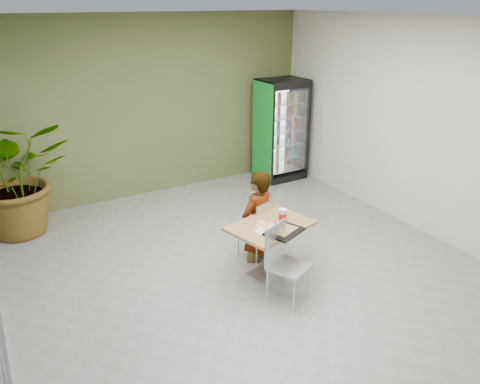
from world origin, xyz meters
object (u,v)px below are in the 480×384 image
Objects in this scene: seated_woman at (257,226)px; beverage_fridge at (281,130)px; chair_near at (282,256)px; cafeteria_tray at (284,232)px; chair_far at (260,225)px; soda_cup at (283,216)px; potted_plant at (17,178)px; dining_table at (270,239)px.

seated_woman is 3.33m from beverage_fridge.
cafeteria_tray is (0.16, 0.19, 0.20)m from chair_near.
seated_woman reaches higher than chair_near.
soda_cup is (0.02, -0.49, 0.33)m from chair_far.
seated_woman is 3.71m from potted_plant.
chair_far is at bearing 92.70° from soda_cup.
dining_table is 0.35m from cafeteria_tray.
dining_table is at bearing 58.38° from seated_woman.
chair_far is at bearing -42.64° from potted_plant.
chair_far is at bearing 49.27° from chair_near.
dining_table is at bearing -48.87° from potted_plant.
beverage_fridge is (2.09, 2.55, 0.48)m from chair_far.
chair_far is 0.55× the size of seated_woman.
seated_woman is at bearing -130.71° from beverage_fridge.
seated_woman is at bearing -42.54° from potted_plant.
potted_plant is at bearing 132.55° from soda_cup.
potted_plant is at bearing 131.13° from dining_table.
dining_table is 1.34× the size of chair_far.
potted_plant reaches higher than cafeteria_tray.
seated_woman is at bearing 83.49° from cafeteria_tray.
chair_near reaches higher than cafeteria_tray.
dining_table is 0.48m from chair_near.
potted_plant reaches higher than seated_woman.
chair_near is 4.22m from beverage_fridge.
seated_woman reaches higher than dining_table.
beverage_fridge is at bearing 31.66° from chair_near.
soda_cup reaches higher than dining_table.
chair_near reaches higher than dining_table.
seated_woman is 0.80× the size of beverage_fridge.
cafeteria_tray is at bearing 61.71° from chair_far.
chair_far reaches higher than dining_table.
chair_far is 0.44× the size of beverage_fridge.
chair_far is 4.68× the size of soda_cup.
dining_table is 3.98m from potted_plant.
soda_cup is (0.05, -0.52, 0.35)m from seated_woman.
potted_plant reaches higher than soda_cup.
soda_cup is 0.41× the size of cafeteria_tray.
seated_woman reaches higher than soda_cup.
potted_plant is (-2.63, 3.26, 0.13)m from cafeteria_tray.
chair_far is 0.59m from soda_cup.
chair_far is 0.96m from chair_near.
chair_near is at bearing 56.51° from seated_woman.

